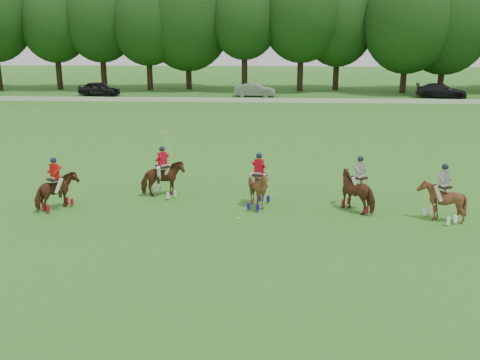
{
  "coord_description": "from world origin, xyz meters",
  "views": [
    {
      "loc": [
        2.65,
        -17.0,
        7.52
      ],
      "look_at": [
        1.6,
        4.2,
        1.4
      ],
      "focal_mm": 40.0,
      "sensor_mm": 36.0,
      "label": 1
    }
  ],
  "objects_px": {
    "car_left": "(99,89)",
    "car_mid": "(255,90)",
    "car_right": "(441,91)",
    "polo_stripe_a": "(358,191)",
    "polo_red_c": "(259,188)",
    "polo_ball": "(238,218)",
    "polo_red_b": "(163,179)",
    "polo_stripe_b": "(441,200)",
    "polo_red_a": "(56,191)"
  },
  "relations": [
    {
      "from": "car_left",
      "to": "car_mid",
      "type": "xyz_separation_m",
      "value": [
        17.44,
        0.0,
        -0.05
      ]
    },
    {
      "from": "polo_red_b",
      "to": "polo_stripe_b",
      "type": "relative_size",
      "value": 1.22
    },
    {
      "from": "polo_red_b",
      "to": "polo_stripe_b",
      "type": "height_order",
      "value": "polo_red_b"
    },
    {
      "from": "car_mid",
      "to": "polo_ball",
      "type": "xyz_separation_m",
      "value": [
        0.25,
        -39.22,
        -0.69
      ]
    },
    {
      "from": "polo_red_a",
      "to": "polo_red_c",
      "type": "relative_size",
      "value": 0.94
    },
    {
      "from": "car_right",
      "to": "polo_stripe_a",
      "type": "distance_m",
      "value": 40.72
    },
    {
      "from": "polo_red_b",
      "to": "polo_ball",
      "type": "bearing_deg",
      "value": -39.08
    },
    {
      "from": "polo_ball",
      "to": "polo_red_a",
      "type": "bearing_deg",
      "value": 173.63
    },
    {
      "from": "polo_red_b",
      "to": "polo_red_c",
      "type": "xyz_separation_m",
      "value": [
        4.38,
        -1.36,
        0.04
      ]
    },
    {
      "from": "car_mid",
      "to": "polo_red_c",
      "type": "bearing_deg",
      "value": -175.32
    },
    {
      "from": "polo_stripe_b",
      "to": "polo_ball",
      "type": "bearing_deg",
      "value": -177.95
    },
    {
      "from": "polo_stripe_a",
      "to": "polo_ball",
      "type": "height_order",
      "value": "polo_stripe_a"
    },
    {
      "from": "car_mid",
      "to": "car_right",
      "type": "xyz_separation_m",
      "value": [
        20.31,
        0.0,
        0.04
      ]
    },
    {
      "from": "polo_stripe_a",
      "to": "polo_red_b",
      "type": "bearing_deg",
      "value": 169.93
    },
    {
      "from": "car_left",
      "to": "car_mid",
      "type": "relative_size",
      "value": 1.04
    },
    {
      "from": "polo_red_a",
      "to": "polo_stripe_a",
      "type": "xyz_separation_m",
      "value": [
        12.74,
        0.52,
        0.04
      ]
    },
    {
      "from": "car_mid",
      "to": "polo_red_b",
      "type": "relative_size",
      "value": 1.55
    },
    {
      "from": "polo_stripe_a",
      "to": "polo_red_c",
      "type": "bearing_deg",
      "value": 177.83
    },
    {
      "from": "polo_stripe_a",
      "to": "polo_ball",
      "type": "relative_size",
      "value": 26.27
    },
    {
      "from": "polo_red_c",
      "to": "polo_stripe_a",
      "type": "bearing_deg",
      "value": -2.17
    },
    {
      "from": "car_left",
      "to": "polo_stripe_a",
      "type": "bearing_deg",
      "value": -140.08
    },
    {
      "from": "polo_red_c",
      "to": "polo_stripe_a",
      "type": "distance_m",
      "value": 4.2
    },
    {
      "from": "car_left",
      "to": "polo_red_c",
      "type": "distance_m",
      "value": 41.96
    },
    {
      "from": "polo_red_c",
      "to": "polo_stripe_b",
      "type": "bearing_deg",
      "value": -9.77
    },
    {
      "from": "car_left",
      "to": "car_right",
      "type": "distance_m",
      "value": 37.74
    },
    {
      "from": "polo_ball",
      "to": "car_right",
      "type": "bearing_deg",
      "value": 62.92
    },
    {
      "from": "car_right",
      "to": "polo_red_c",
      "type": "height_order",
      "value": "polo_red_c"
    },
    {
      "from": "car_left",
      "to": "car_right",
      "type": "height_order",
      "value": "car_left"
    },
    {
      "from": "car_left",
      "to": "polo_red_c",
      "type": "height_order",
      "value": "polo_red_c"
    },
    {
      "from": "polo_ball",
      "to": "polo_stripe_a",
      "type": "bearing_deg",
      "value": 15.55
    },
    {
      "from": "car_right",
      "to": "polo_stripe_b",
      "type": "xyz_separation_m",
      "value": [
        -11.96,
        -38.93,
        0.08
      ]
    },
    {
      "from": "car_left",
      "to": "polo_stripe_b",
      "type": "relative_size",
      "value": 1.96
    },
    {
      "from": "car_right",
      "to": "polo_red_b",
      "type": "distance_m",
      "value": 43.32
    },
    {
      "from": "car_mid",
      "to": "polo_red_a",
      "type": "distance_m",
      "value": 39.08
    },
    {
      "from": "car_right",
      "to": "polo_ball",
      "type": "relative_size",
      "value": 59.11
    },
    {
      "from": "car_mid",
      "to": "polo_stripe_b",
      "type": "height_order",
      "value": "polo_stripe_b"
    },
    {
      "from": "car_mid",
      "to": "car_right",
      "type": "distance_m",
      "value": 20.31
    },
    {
      "from": "polo_red_b",
      "to": "car_right",
      "type": "bearing_deg",
      "value": 56.94
    },
    {
      "from": "polo_red_a",
      "to": "polo_ball",
      "type": "height_order",
      "value": "polo_red_a"
    },
    {
      "from": "polo_red_c",
      "to": "polo_ball",
      "type": "bearing_deg",
      "value": -117.11
    },
    {
      "from": "polo_stripe_b",
      "to": "polo_ball",
      "type": "relative_size",
      "value": 26.15
    },
    {
      "from": "polo_red_b",
      "to": "polo_ball",
      "type": "distance_m",
      "value": 4.69
    },
    {
      "from": "polo_red_c",
      "to": "car_left",
      "type": "bearing_deg",
      "value": 116.13
    },
    {
      "from": "car_mid",
      "to": "polo_stripe_a",
      "type": "xyz_separation_m",
      "value": [
        5.24,
        -37.83,
        0.13
      ]
    },
    {
      "from": "polo_red_b",
      "to": "polo_red_c",
      "type": "relative_size",
      "value": 1.2
    },
    {
      "from": "car_mid",
      "to": "polo_red_b",
      "type": "bearing_deg",
      "value": 177.85
    },
    {
      "from": "car_mid",
      "to": "polo_red_c",
      "type": "distance_m",
      "value": 37.69
    },
    {
      "from": "polo_ball",
      "to": "car_left",
      "type": "bearing_deg",
      "value": 114.28
    },
    {
      "from": "car_left",
      "to": "polo_red_c",
      "type": "xyz_separation_m",
      "value": [
        18.48,
        -37.67,
        0.09
      ]
    },
    {
      "from": "car_right",
      "to": "car_left",
      "type": "bearing_deg",
      "value": 103.55
    }
  ]
}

